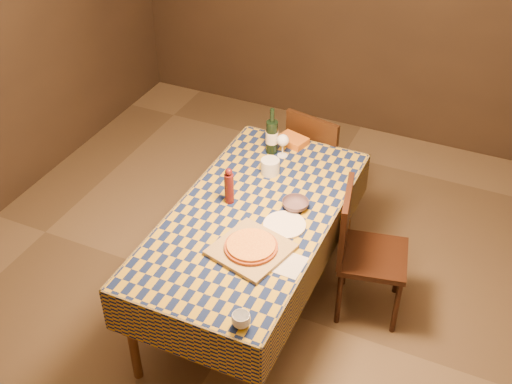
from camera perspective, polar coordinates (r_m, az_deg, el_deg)
room at (r=3.55m, az=-0.33°, el=5.36°), size 5.00×5.10×2.70m
dining_table at (r=3.94m, az=-0.30°, el=-2.80°), size 0.94×1.84×0.77m
cutting_board at (r=3.62m, az=-0.44°, el=-5.14°), size 0.47×0.47×0.02m
pizza at (r=3.61m, az=-0.44°, el=-4.82°), size 0.40×0.40×0.03m
pepper_mill at (r=3.92m, az=-2.41°, el=0.49°), size 0.08×0.08×0.25m
bowl at (r=3.92m, az=3.52°, el=-1.12°), size 0.19×0.19×0.05m
wine_glass at (r=4.34m, az=2.40°, el=4.55°), size 0.09×0.09×0.17m
wine_bottle at (r=4.37m, az=1.42°, el=4.99°), size 0.10×0.10×0.34m
deli_tub at (r=4.20m, az=1.27°, el=2.27°), size 0.16×0.16×0.10m
takeout_container at (r=4.52m, az=3.28°, el=4.60°), size 0.23×0.19×0.05m
white_plate at (r=3.80m, az=2.55°, el=-2.94°), size 0.29×0.29×0.01m
tumbler at (r=3.22m, az=-1.34°, el=-11.33°), size 0.10×0.10×0.08m
flour_patch at (r=3.57m, az=2.31°, el=-6.23°), size 0.26×0.20×0.00m
flour_bag at (r=3.63m, az=0.92°, el=-4.83°), size 0.18×0.16×0.04m
chair_far at (r=4.83m, az=5.54°, el=2.99°), size 0.50×0.50×0.93m
chair_right at (r=4.09m, az=9.34°, el=-4.77°), size 0.50×0.50×0.93m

